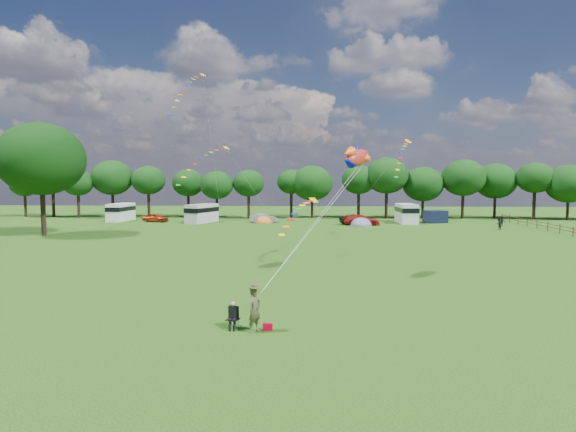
{
  "coord_description": "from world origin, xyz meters",
  "views": [
    {
      "loc": [
        1.81,
        -27.03,
        6.74
      ],
      "look_at": [
        0.0,
        8.0,
        4.0
      ],
      "focal_mm": 30.0,
      "sensor_mm": 36.0,
      "label": 1
    }
  ],
  "objects_px": {
    "big_tree": "(41,159)",
    "kite_flyer": "(255,310)",
    "campervan_d": "(406,213)",
    "car_c": "(362,220)",
    "car_d": "(357,219)",
    "walker_b": "(502,221)",
    "campervan_b": "(202,213)",
    "car_a": "(155,218)",
    "tent_orange": "(264,223)",
    "walker_a": "(499,224)",
    "fish_kite": "(356,158)",
    "car_b": "(263,218)",
    "campervan_a": "(121,212)",
    "tent_greyblue": "(361,226)",
    "camp_chair": "(233,312)"
  },
  "relations": [
    {
      "from": "car_a",
      "to": "campervan_d",
      "type": "distance_m",
      "value": 38.66
    },
    {
      "from": "car_a",
      "to": "campervan_b",
      "type": "relative_size",
      "value": 0.66
    },
    {
      "from": "walker_a",
      "to": "car_b",
      "type": "bearing_deg",
      "value": -46.49
    },
    {
      "from": "big_tree",
      "to": "car_a",
      "type": "xyz_separation_m",
      "value": [
        7.37,
        18.26,
        -8.33
      ]
    },
    {
      "from": "campervan_a",
      "to": "campervan_d",
      "type": "distance_m",
      "value": 44.81
    },
    {
      "from": "car_d",
      "to": "walker_b",
      "type": "distance_m",
      "value": 20.2
    },
    {
      "from": "tent_greyblue",
      "to": "tent_orange",
      "type": "bearing_deg",
      "value": 165.66
    },
    {
      "from": "car_b",
      "to": "car_d",
      "type": "xyz_separation_m",
      "value": [
        14.14,
        -2.16,
        0.03
      ]
    },
    {
      "from": "car_a",
      "to": "walker_b",
      "type": "relative_size",
      "value": 2.78
    },
    {
      "from": "car_d",
      "to": "camp_chair",
      "type": "bearing_deg",
      "value": 159.67
    },
    {
      "from": "car_a",
      "to": "kite_flyer",
      "type": "bearing_deg",
      "value": -145.17
    },
    {
      "from": "car_c",
      "to": "walker_b",
      "type": "bearing_deg",
      "value": -87.21
    },
    {
      "from": "car_c",
      "to": "car_d",
      "type": "distance_m",
      "value": 1.2
    },
    {
      "from": "kite_flyer",
      "to": "camp_chair",
      "type": "bearing_deg",
      "value": 102.5
    },
    {
      "from": "walker_a",
      "to": "walker_b",
      "type": "relative_size",
      "value": 1.05
    },
    {
      "from": "car_a",
      "to": "car_c",
      "type": "bearing_deg",
      "value": -84.01
    },
    {
      "from": "car_b",
      "to": "car_c",
      "type": "xyz_separation_m",
      "value": [
        14.64,
        -3.25,
        0.06
      ]
    },
    {
      "from": "campervan_b",
      "to": "fish_kite",
      "type": "relative_size",
      "value": 1.93
    },
    {
      "from": "walker_a",
      "to": "walker_b",
      "type": "bearing_deg",
      "value": -146.68
    },
    {
      "from": "car_c",
      "to": "kite_flyer",
      "type": "bearing_deg",
      "value": 174.21
    },
    {
      "from": "car_a",
      "to": "car_b",
      "type": "relative_size",
      "value": 1.05
    },
    {
      "from": "car_d",
      "to": "camp_chair",
      "type": "distance_m",
      "value": 50.92
    },
    {
      "from": "big_tree",
      "to": "kite_flyer",
      "type": "relative_size",
      "value": 6.71
    },
    {
      "from": "tent_orange",
      "to": "car_d",
      "type": "bearing_deg",
      "value": -5.81
    },
    {
      "from": "camp_chair",
      "to": "campervan_b",
      "type": "bearing_deg",
      "value": 121.67
    },
    {
      "from": "big_tree",
      "to": "camp_chair",
      "type": "relative_size",
      "value": 10.64
    },
    {
      "from": "car_a",
      "to": "tent_orange",
      "type": "relative_size",
      "value": 1.45
    },
    {
      "from": "car_b",
      "to": "campervan_d",
      "type": "relative_size",
      "value": 0.66
    },
    {
      "from": "car_d",
      "to": "campervan_a",
      "type": "xyz_separation_m",
      "value": [
        -37.15,
        4.01,
        0.76
      ]
    },
    {
      "from": "walker_a",
      "to": "tent_orange",
      "type": "bearing_deg",
      "value": -45.31
    },
    {
      "from": "tent_greyblue",
      "to": "kite_flyer",
      "type": "relative_size",
      "value": 1.75
    },
    {
      "from": "tent_orange",
      "to": "fish_kite",
      "type": "height_order",
      "value": "fish_kite"
    },
    {
      "from": "car_a",
      "to": "walker_a",
      "type": "distance_m",
      "value": 49.75
    },
    {
      "from": "fish_kite",
      "to": "campervan_a",
      "type": "bearing_deg",
      "value": 71.62
    },
    {
      "from": "walker_b",
      "to": "car_b",
      "type": "bearing_deg",
      "value": -6.31
    },
    {
      "from": "campervan_a",
      "to": "tent_greyblue",
      "type": "xyz_separation_m",
      "value": [
        37.47,
        -6.25,
        -1.47
      ]
    },
    {
      "from": "car_b",
      "to": "tent_greyblue",
      "type": "height_order",
      "value": "car_b"
    },
    {
      "from": "car_d",
      "to": "campervan_b",
      "type": "xyz_separation_m",
      "value": [
        -23.53,
        1.6,
        0.79
      ]
    },
    {
      "from": "camp_chair",
      "to": "tent_greyblue",
      "type": "bearing_deg",
      "value": 94.72
    },
    {
      "from": "fish_kite",
      "to": "kite_flyer",
      "type": "bearing_deg",
      "value": -170.69
    },
    {
      "from": "campervan_a",
      "to": "camp_chair",
      "type": "height_order",
      "value": "campervan_a"
    },
    {
      "from": "car_b",
      "to": "camp_chair",
      "type": "height_order",
      "value": "car_b"
    },
    {
      "from": "tent_orange",
      "to": "kite_flyer",
      "type": "xyz_separation_m",
      "value": [
        4.91,
        -51.77,
        0.97
      ]
    },
    {
      "from": "car_c",
      "to": "fish_kite",
      "type": "relative_size",
      "value": 1.55
    },
    {
      "from": "tent_greyblue",
      "to": "fish_kite",
      "type": "xyz_separation_m",
      "value": [
        -4.03,
        -35.93,
        8.11
      ]
    },
    {
      "from": "big_tree",
      "to": "campervan_d",
      "type": "distance_m",
      "value": 50.15
    },
    {
      "from": "car_a",
      "to": "walker_b",
      "type": "height_order",
      "value": "walker_b"
    },
    {
      "from": "campervan_a",
      "to": "campervan_b",
      "type": "bearing_deg",
      "value": -96.02
    },
    {
      "from": "car_d",
      "to": "campervan_d",
      "type": "relative_size",
      "value": 0.9
    },
    {
      "from": "tent_orange",
      "to": "kite_flyer",
      "type": "distance_m",
      "value": 52.01
    }
  ]
}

